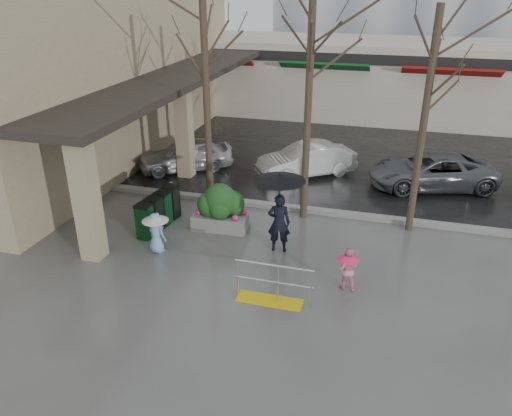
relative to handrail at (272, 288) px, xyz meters
The scene contains 20 objects.
ground 1.85m from the handrail, 138.58° to the left, with size 120.00×120.00×0.00m, color #51514F.
street_asphalt 23.24m from the handrail, 93.36° to the left, with size 120.00×36.00×0.01m, color black.
curb 5.38m from the handrail, 104.66° to the left, with size 120.00×0.30×0.15m, color gray.
near_building 14.32m from the handrail, 138.39° to the left, with size 6.00×18.00×8.00m, color tan.
canopy_slab 11.54m from the handrail, 123.81° to the left, with size 2.80×18.00×0.25m, color #2D2823.
pillar_front 5.48m from the handrail, behind, with size 0.55×0.55×3.50m, color tan.
pillar_back 9.02m from the handrail, 126.15° to the left, with size 0.55×0.55×3.50m, color tan.
storefront_row 19.25m from the handrail, 88.07° to the left, with size 34.00×6.74×4.00m.
handrail is the anchor object (origin of this frame).
tree_west 7.52m from the handrail, 124.99° to the left, with size 3.20×3.20×6.80m.
tree_midwest 6.83m from the handrail, 91.91° to the left, with size 3.20×3.20×7.00m.
tree_mideast 7.28m from the handrail, 56.81° to the left, with size 3.20×3.20×6.50m.
woman 2.72m from the handrail, 99.95° to the left, with size 1.42×1.42×2.36m.
child_pink 1.96m from the handrail, 32.64° to the left, with size 0.57×0.57×1.13m.
child_blue 3.99m from the handrail, 158.77° to the left, with size 0.75×0.75×1.20m.
planter 4.14m from the handrail, 126.59° to the left, with size 1.73×1.00×1.47m.
news_boxes 5.19m from the handrail, 146.55° to the left, with size 0.66×1.98×1.09m.
car_a 9.60m from the handrail, 125.36° to the left, with size 1.49×3.70×1.26m, color silver.
car_b 8.56m from the handrail, 95.26° to the left, with size 1.33×3.82×1.26m, color silver.
car_c 9.41m from the handrail, 65.61° to the left, with size 2.09×4.53×1.26m, color slate.
Camera 1 is at (3.70, -10.87, 7.09)m, focal length 35.00 mm.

